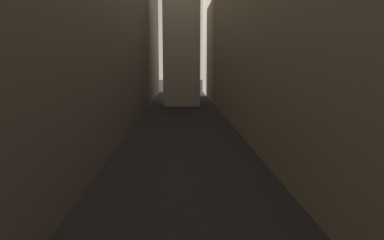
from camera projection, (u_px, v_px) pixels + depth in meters
ground_plane at (183, 129)px, 39.71m from camera, size 264.00×264.00×0.00m
building_block_left at (64, 22)px, 39.63m from camera, size 14.00×108.00×22.51m
building_block_right at (285, 20)px, 40.38m from camera, size 11.03×108.00×22.99m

